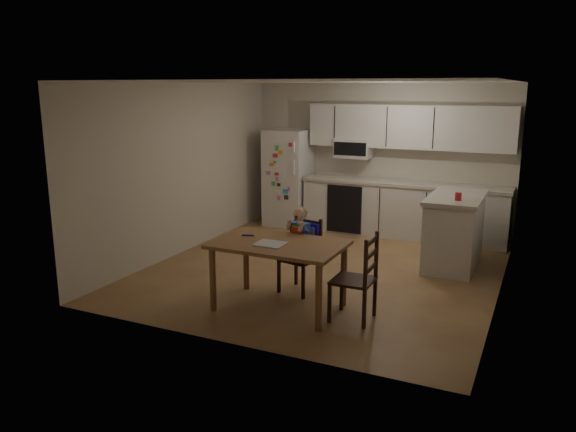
# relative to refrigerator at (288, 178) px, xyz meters

# --- Properties ---
(room) EXTENTS (4.52, 5.01, 2.51)m
(room) POSITION_rel_refrigerator_xyz_m (1.55, -1.67, 0.40)
(room) COLOR brown
(room) RESTS_ON ground
(refrigerator) EXTENTS (0.72, 0.70, 1.70)m
(refrigerator) POSITION_rel_refrigerator_xyz_m (0.00, 0.00, 0.00)
(refrigerator) COLOR silver
(refrigerator) RESTS_ON ground
(kitchen_run) EXTENTS (3.37, 0.62, 2.15)m
(kitchen_run) POSITION_rel_refrigerator_xyz_m (2.05, 0.09, 0.03)
(kitchen_run) COLOR silver
(kitchen_run) RESTS_ON ground
(kitchen_island) EXTENTS (0.70, 1.34, 0.99)m
(kitchen_island) POSITION_rel_refrigerator_xyz_m (3.10, -1.22, -0.35)
(kitchen_island) COLOR silver
(kitchen_island) RESTS_ON ground
(red_cup) EXTENTS (0.08, 0.08, 0.11)m
(red_cup) POSITION_rel_refrigerator_xyz_m (3.17, -1.55, 0.19)
(red_cup) COLOR red
(red_cup) RESTS_ON kitchen_island
(dining_table) EXTENTS (1.42, 0.91, 0.76)m
(dining_table) POSITION_rel_refrigerator_xyz_m (1.59, -3.63, -0.19)
(dining_table) COLOR brown
(dining_table) RESTS_ON ground
(napkin) EXTENTS (0.32, 0.28, 0.01)m
(napkin) POSITION_rel_refrigerator_xyz_m (1.54, -3.73, -0.08)
(napkin) COLOR #B8B9BE
(napkin) RESTS_ON dining_table
(toddler_spoon) EXTENTS (0.12, 0.06, 0.02)m
(toddler_spoon) POSITION_rel_refrigerator_xyz_m (1.13, -3.53, -0.08)
(toddler_spoon) COLOR #1C11B1
(toddler_spoon) RESTS_ON dining_table
(chair_booster) EXTENTS (0.47, 0.47, 1.05)m
(chair_booster) POSITION_rel_refrigerator_xyz_m (1.59, -3.02, -0.21)
(chair_booster) COLOR black
(chair_booster) RESTS_ON ground
(chair_side) EXTENTS (0.42, 0.42, 0.95)m
(chair_side) POSITION_rel_refrigerator_xyz_m (2.53, -3.58, -0.31)
(chair_side) COLOR black
(chair_side) RESTS_ON ground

